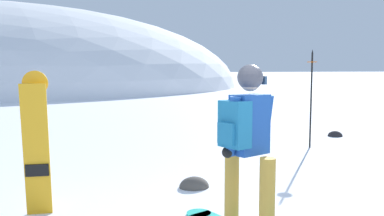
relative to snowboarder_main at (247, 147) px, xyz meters
name	(u,v)px	position (x,y,z in m)	size (l,w,h in m)	color
ridge_peak_main	(1,87)	(-10.95, 35.35, -0.92)	(42.14, 37.92, 14.14)	white
snowboarder_main	(247,147)	(0.00, 0.00, 0.00)	(0.98, 1.67, 1.71)	#23B7A3
spare_snowboard	(36,143)	(-2.12, 1.03, -0.08)	(0.28, 0.22, 1.65)	orange
piste_marker_near	(311,92)	(2.81, 4.09, 0.25)	(0.20, 0.20, 2.06)	black
rock_dark	(194,187)	(-0.16, 1.77, -0.92)	(0.43, 0.36, 0.30)	#4C4742
rock_mid	(335,136)	(4.12, 5.29, -0.92)	(0.37, 0.31, 0.26)	#282628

